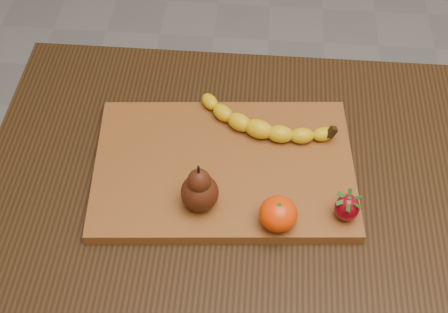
# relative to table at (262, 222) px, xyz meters

# --- Properties ---
(table) EXTENTS (1.00, 0.70, 0.76)m
(table) POSITION_rel_table_xyz_m (0.00, 0.00, 0.00)
(table) COLOR black
(table) RESTS_ON ground
(cutting_board) EXTENTS (0.47, 0.34, 0.02)m
(cutting_board) POSITION_rel_table_xyz_m (-0.07, 0.04, 0.11)
(cutting_board) COLOR brown
(cutting_board) RESTS_ON table
(banana) EXTENTS (0.23, 0.12, 0.03)m
(banana) POSITION_rel_table_xyz_m (-0.02, 0.11, 0.13)
(banana) COLOR #E3B40A
(banana) RESTS_ON cutting_board
(pear) EXTENTS (0.08, 0.08, 0.10)m
(pear) POSITION_rel_table_xyz_m (-0.11, -0.05, 0.17)
(pear) COLOR #40190A
(pear) RESTS_ON cutting_board
(mandarin) EXTENTS (0.06, 0.06, 0.05)m
(mandarin) POSITION_rel_table_xyz_m (0.02, -0.08, 0.14)
(mandarin) COLOR #E63602
(mandarin) RESTS_ON cutting_board
(strawberry) EXTENTS (0.05, 0.05, 0.05)m
(strawberry) POSITION_rel_table_xyz_m (0.13, -0.05, 0.14)
(strawberry) COLOR maroon
(strawberry) RESTS_ON cutting_board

